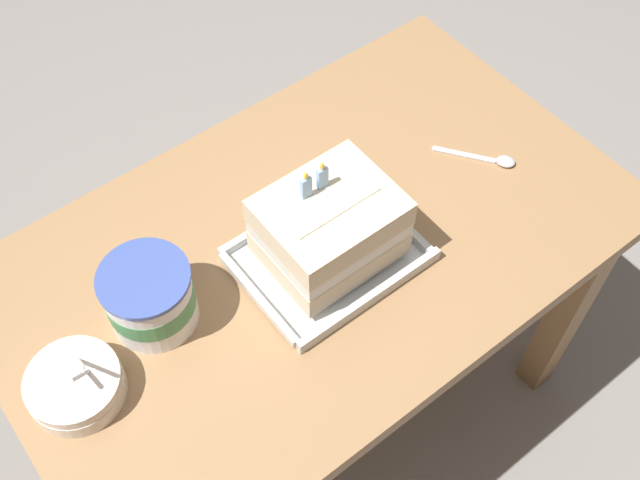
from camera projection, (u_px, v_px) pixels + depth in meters
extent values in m
plane|color=gray|center=(316.00, 406.00, 1.83)|extent=(8.00, 8.00, 0.00)
cube|color=#9E754C|center=(314.00, 248.00, 1.28)|extent=(1.06, 0.64, 0.04)
cube|color=#9E754C|center=(568.00, 308.00, 1.61)|extent=(0.06, 0.06, 0.65)
cube|color=#9E754C|center=(46.00, 381.00, 1.51)|extent=(0.06, 0.06, 0.65)
cube|color=#9E754C|center=(404.00, 160.00, 1.85)|extent=(0.06, 0.06, 0.65)
cube|color=silver|center=(327.00, 258.00, 1.24)|extent=(0.28, 0.22, 0.01)
cube|color=silver|center=(369.00, 299.00, 1.18)|extent=(0.28, 0.01, 0.02)
cube|color=silver|center=(288.00, 212.00, 1.28)|extent=(0.28, 0.01, 0.02)
cube|color=silver|center=(258.00, 298.00, 1.19)|extent=(0.01, 0.20, 0.02)
cube|color=silver|center=(390.00, 213.00, 1.28)|extent=(0.01, 0.20, 0.02)
cube|color=beige|center=(327.00, 243.00, 1.21)|extent=(0.20, 0.16, 0.05)
cube|color=white|center=(327.00, 229.00, 1.18)|extent=(0.20, 0.16, 0.03)
cube|color=beige|center=(327.00, 214.00, 1.14)|extent=(0.20, 0.16, 0.05)
cube|color=beige|center=(332.00, 209.00, 1.12)|extent=(0.15, 0.03, 0.00)
cube|color=#8CB7EA|center=(306.00, 188.00, 1.12)|extent=(0.02, 0.01, 0.04)
ellipsoid|color=yellow|center=(306.00, 176.00, 1.10)|extent=(0.01, 0.01, 0.01)
cube|color=#8CB7EA|center=(322.00, 178.00, 1.13)|extent=(0.02, 0.01, 0.04)
ellipsoid|color=yellow|center=(322.00, 166.00, 1.11)|extent=(0.01, 0.01, 0.01)
cylinder|color=silver|center=(77.00, 389.00, 1.10)|extent=(0.14, 0.14, 0.03)
cylinder|color=silver|center=(74.00, 383.00, 1.08)|extent=(0.14, 0.14, 0.03)
cylinder|color=silver|center=(80.00, 363.00, 1.06)|extent=(0.01, 0.07, 0.08)
cylinder|color=silver|center=(83.00, 374.00, 1.06)|extent=(0.04, 0.05, 0.07)
cylinder|color=white|center=(150.00, 299.00, 1.14)|extent=(0.13, 0.13, 0.11)
cylinder|color=#4C935B|center=(150.00, 297.00, 1.14)|extent=(0.13, 0.13, 0.04)
cylinder|color=#3F56A7|center=(143.00, 278.00, 1.09)|extent=(0.14, 0.14, 0.01)
ellipsoid|color=silver|center=(506.00, 161.00, 1.36)|extent=(0.04, 0.04, 0.01)
cube|color=silver|center=(464.00, 155.00, 1.37)|extent=(0.08, 0.10, 0.00)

